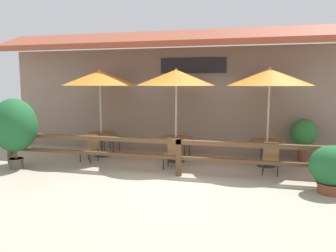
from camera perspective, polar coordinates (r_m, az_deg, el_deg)
The scene contains 18 objects.
ground_plane at distance 7.67m, azimuth 0.19°, elevation -10.73°, with size 60.00×60.00×0.00m, color #9E937F.
building_facade at distance 11.32m, azimuth 5.26°, elevation 6.24°, with size 14.28×1.49×4.23m.
patio_railing at distance 8.48m, azimuth 1.91°, elevation -4.11°, with size 10.40×0.14×0.95m.
patio_umbrella_near at distance 10.87m, azimuth -11.79°, elevation 8.17°, with size 2.41×2.41×2.84m.
dining_table_near at distance 11.01m, azimuth -11.53°, elevation -2.06°, with size 0.96×0.96×0.76m.
chair_near_streetside at distance 10.41m, azimuth -13.38°, elevation -3.45°, with size 0.49×0.49×0.84m.
chair_near_wallside at distance 11.69m, azimuth -9.98°, elevation -2.18°, with size 0.49×0.49×0.84m.
patio_umbrella_middle at distance 9.88m, azimuth 1.43°, elevation 8.42°, with size 2.41×2.41×2.84m.
dining_table_middle at distance 10.04m, azimuth 1.39°, elevation -2.82°, with size 0.96×0.96×0.76m.
chair_middle_streetside at distance 9.31m, azimuth 0.84°, elevation -4.52°, with size 0.46×0.46×0.84m.
chair_middle_wallside at distance 10.81m, azimuth 2.26°, elevation -2.85°, with size 0.51×0.51×0.84m.
patio_umbrella_far at distance 9.72m, azimuth 17.30°, elevation 8.11°, with size 2.41×2.41×2.84m.
dining_table_far at distance 9.88m, azimuth 16.86°, elevation -3.31°, with size 0.96×0.96×0.76m.
chair_far_streetside at distance 9.16m, azimuth 17.47°, elevation -5.06°, with size 0.45×0.45×0.84m.
chair_far_wallside at distance 10.65m, azimuth 17.05°, elevation -3.33°, with size 0.43×0.43×0.84m.
potted_plant_entrance_palm at distance 7.99m, azimuth 26.55°, elevation -6.57°, with size 0.91×0.82×1.06m.
potted_plant_small_flowering at distance 10.10m, azimuth -25.22°, elevation -0.00°, with size 1.29×1.16×1.98m.
potted_plant_tall_tropical at distance 10.85m, azimuth 22.56°, elevation -1.30°, with size 0.78×0.70×1.31m.
Camera 1 is at (1.77, -7.07, 2.39)m, focal length 35.00 mm.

